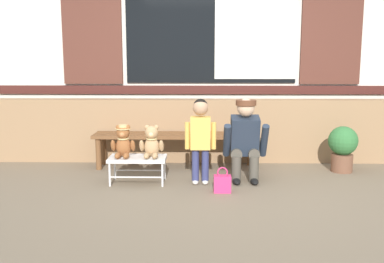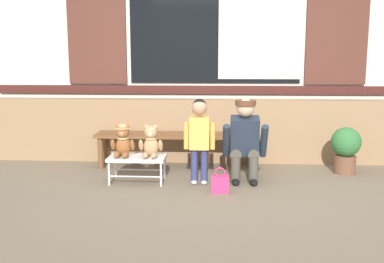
{
  "view_description": "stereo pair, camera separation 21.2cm",
  "coord_description": "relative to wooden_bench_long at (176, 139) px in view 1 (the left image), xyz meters",
  "views": [
    {
      "loc": [
        -0.15,
        -4.46,
        1.39
      ],
      "look_at": [
        -0.25,
        0.58,
        0.55
      ],
      "focal_mm": 40.97,
      "sensor_mm": 36.0,
      "label": 1
    },
    {
      "loc": [
        0.06,
        -4.46,
        1.39
      ],
      "look_at": [
        -0.25,
        0.58,
        0.55
      ],
      "focal_mm": 40.97,
      "sensor_mm": 36.0,
      "label": 2
    }
  ],
  "objects": [
    {
      "name": "handbag_on_ground",
      "position": [
        0.55,
        -1.07,
        -0.28
      ],
      "size": [
        0.18,
        0.11,
        0.27
      ],
      "color": "#E53370",
      "rests_on": "ground"
    },
    {
      "name": "wooden_bench_long",
      "position": [
        0.0,
        0.0,
        0.0
      ],
      "size": [
        2.1,
        0.4,
        0.44
      ],
      "color": "brown",
      "rests_on": "ground"
    },
    {
      "name": "adult_crouching",
      "position": [
        0.84,
        -0.6,
        0.11
      ],
      "size": [
        0.5,
        0.49,
        0.95
      ],
      "color": "#4C473D",
      "rests_on": "ground"
    },
    {
      "name": "teddy_bear_with_hat",
      "position": [
        -0.55,
        -0.73,
        0.1
      ],
      "size": [
        0.28,
        0.27,
        0.36
      ],
      "color": "#93562D",
      "rests_on": "small_display_bench"
    },
    {
      "name": "shop_facade",
      "position": [
        0.47,
        0.88,
        1.48
      ],
      "size": [
        6.88,
        0.26,
        3.71
      ],
      "color": "silver",
      "rests_on": "ground"
    },
    {
      "name": "child_standing",
      "position": [
        0.32,
        -0.76,
        0.22
      ],
      "size": [
        0.35,
        0.18,
        0.96
      ],
      "color": "navy",
      "rests_on": "ground"
    },
    {
      "name": "teddy_bear_plain",
      "position": [
        -0.23,
        -0.73,
        0.09
      ],
      "size": [
        0.28,
        0.26,
        0.36
      ],
      "color": "tan",
      "rests_on": "small_display_bench"
    },
    {
      "name": "potted_plant",
      "position": [
        2.08,
        -0.18,
        -0.05
      ],
      "size": [
        0.36,
        0.36,
        0.57
      ],
      "color": "brown",
      "rests_on": "ground"
    },
    {
      "name": "small_display_bench",
      "position": [
        -0.39,
        -0.73,
        -0.11
      ],
      "size": [
        0.64,
        0.36,
        0.3
      ],
      "color": "silver",
      "rests_on": "ground"
    },
    {
      "name": "brick_low_wall",
      "position": [
        0.46,
        0.37,
        0.05
      ],
      "size": [
        6.74,
        0.25,
        0.85
      ],
      "primitive_type": "cube",
      "color": "#997551",
      "rests_on": "ground"
    },
    {
      "name": "ground_plane",
      "position": [
        0.46,
        -1.06,
        -0.37
      ],
      "size": [
        60.0,
        60.0,
        0.0
      ],
      "primitive_type": "plane",
      "color": "#756651"
    }
  ]
}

